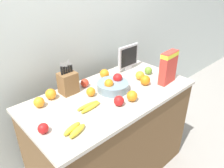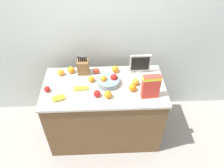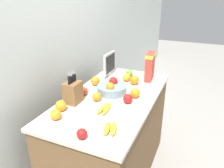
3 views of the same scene
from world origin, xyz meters
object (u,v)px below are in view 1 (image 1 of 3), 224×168
Objects in this scene: orange_mid_left at (145,80)px; orange_back_center at (140,75)px; banana_bunch_right at (75,130)px; orange_by_cereal at (51,94)px; knife_block at (68,83)px; orange_front_center at (104,74)px; apple_rear at (43,128)px; apple_leftmost at (85,83)px; fruit_bowl at (113,85)px; apple_by_knife_block at (148,70)px; orange_front_right at (91,92)px; small_monitor at (128,57)px; orange_near_bowl at (132,96)px; apple_rightmost at (119,101)px; orange_mid_right at (39,102)px; banana_bunch_left at (89,106)px; cereal_box at (168,66)px.

orange_back_center is (0.05, 0.10, -0.00)m from orange_mid_left.
orange_by_cereal is (0.09, 0.46, 0.02)m from banana_bunch_right.
orange_front_center is at bearing 0.18° from knife_block.
orange_back_center is at bearing -18.42° from orange_by_cereal.
apple_rear is 0.64m from apple_leftmost.
apple_by_knife_block is at bearing -0.80° from fruit_bowl.
orange_front_right is at bearing -34.71° from orange_by_cereal.
small_monitor is 0.60m from orange_near_bowl.
orange_near_bowl is (-0.01, -0.23, -0.00)m from fruit_bowl.
banana_bunch_right is 0.89m from orange_back_center.
apple_rightmost is 0.99× the size of orange_mid_right.
orange_mid_right is at bearing -174.01° from knife_block.
small_monitor is 3.69× the size of apple_rear.
knife_block is 3.31× the size of orange_by_cereal.
orange_by_cereal is (0.24, 0.33, 0.01)m from apple_rear.
small_monitor is at bearing -2.05° from orange_by_cereal.
small_monitor is at bearing 70.84° from orange_back_center.
orange_mid_left is at bearing 10.73° from apple_rightmost.
orange_mid_left is at bearing -20.33° from orange_mid_right.
orange_mid_left is at bearing -114.61° from orange_back_center.
apple_leftmost is (0.56, 0.31, 0.00)m from apple_rear.
orange_front_center is at bearing 29.77° from orange_front_right.
banana_bunch_left is 2.42× the size of orange_mid_right.
apple_rightmost is at bearing -41.12° from orange_mid_right.
orange_mid_left is at bearing 19.49° from orange_near_bowl.
orange_front_right is (-0.19, 0.28, -0.01)m from orange_near_bowl.
fruit_bowl is 0.30m from orange_mid_left.
orange_mid_left reaches higher than orange_mid_right.
orange_near_bowl is 1.00× the size of orange_by_cereal.
orange_by_cereal is at bearing 19.13° from orange_mid_right.
fruit_bowl reaches higher than orange_mid_right.
apple_by_knife_block is 0.86× the size of orange_by_cereal.
banana_bunch_right is (-0.23, -0.15, 0.00)m from banana_bunch_left.
banana_bunch_right is at bearing -147.21° from banana_bunch_left.
apple_rear is (-0.15, 0.13, 0.01)m from banana_bunch_right.
cereal_box is at bearing -22.15° from orange_mid_right.
orange_mid_right is (-0.03, 0.42, 0.02)m from banana_bunch_right.
orange_mid_left is at bearing -148.30° from apple_by_knife_block.
apple_rightmost is 0.54m from orange_by_cereal.
small_monitor is 3.10× the size of orange_back_center.
orange_front_right is (0.26, -0.18, -0.01)m from orange_by_cereal.
orange_mid_left and orange_front_center have the same top height.
fruit_bowl is at bearing -17.99° from orange_mid_right.
small_monitor is at bearing 46.40° from orange_near_bowl.
small_monitor is 0.98m from orange_mid_right.
orange_mid_right reaches higher than apple_by_knife_block.
orange_near_bowl reaches higher than orange_front_right.
orange_back_center is (0.62, -0.25, -0.05)m from knife_block.
knife_block is 0.17m from apple_leftmost.
orange_mid_left is (0.57, -0.34, -0.05)m from knife_block.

